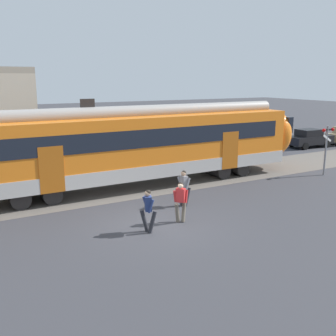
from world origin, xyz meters
The scene contains 7 objects.
ground_plane centered at (0.00, 0.00, 0.00)m, with size 160.00×160.00×0.00m, color #38383D.
pedestrian_navy centered at (-0.55, -0.51, 0.96)m, with size 0.58×0.64×1.67m.
pedestrian_red centered at (1.06, -0.19, 0.96)m, with size 0.70×0.46×1.67m.
pedestrian_grey centered at (2.26, 1.53, 0.96)m, with size 0.64×0.53×1.67m.
parked_car_blue centered at (14.39, 9.95, 0.78)m, with size 4.05×1.85×1.54m.
parked_car_black centered at (19.73, 9.74, 0.78)m, with size 4.07×1.90×1.54m.
crossing_signal centered at (12.71, 2.40, 2.01)m, with size 0.96×0.22×3.00m.
Camera 1 is at (-6.74, -13.08, 5.69)m, focal length 42.00 mm.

